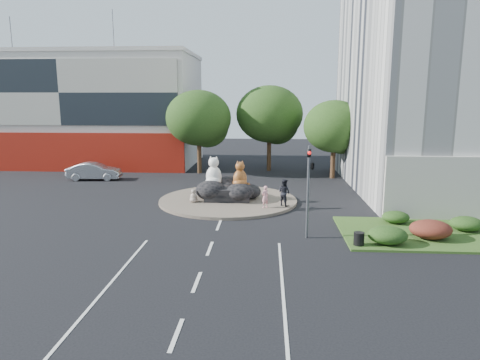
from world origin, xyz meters
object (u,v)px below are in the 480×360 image
object	(u,v)px
cat_white	(214,171)
pedestrian_dark	(284,192)
kitten_white	(246,196)
kitten_calico	(193,195)
cat_tabby	(240,174)
litter_bin	(359,239)
parked_car	(94,171)
pedestrian_pink	(265,197)

from	to	relation	value
cat_white	pedestrian_dark	distance (m)	5.56
kitten_white	kitten_calico	bearing A→B (deg)	173.46
cat_tabby	litter_bin	world-z (taller)	cat_tabby
cat_tabby	kitten_white	xyz separation A→B (m)	(0.48, -0.83, -1.45)
parked_car	kitten_white	bearing A→B (deg)	-126.00
litter_bin	cat_tabby	bearing A→B (deg)	125.76
pedestrian_dark	parked_car	size ratio (longest dim) A/B	0.38
cat_tabby	pedestrian_dark	size ratio (longest dim) A/B	1.06
kitten_calico	kitten_white	xyz separation A→B (m)	(3.72, 0.14, -0.05)
kitten_calico	pedestrian_pink	world-z (taller)	pedestrian_pink
kitten_white	pedestrian_pink	bearing A→B (deg)	-55.11
cat_tabby	pedestrian_dark	distance (m)	3.64
cat_tabby	kitten_white	world-z (taller)	cat_tabby
kitten_calico	pedestrian_pink	distance (m)	5.23
pedestrian_dark	parked_car	bearing A→B (deg)	11.78
kitten_calico	parked_car	xyz separation A→B (m)	(-10.79, 8.81, 0.11)
kitten_calico	kitten_white	bearing A→B (deg)	13.86
cat_tabby	pedestrian_pink	world-z (taller)	cat_tabby
parked_car	litter_bin	bearing A→B (deg)	-134.65
kitten_calico	parked_car	size ratio (longest dim) A/B	0.20
kitten_white	litter_bin	distance (m)	10.37
kitten_calico	pedestrian_pink	xyz separation A→B (m)	(5.06, -1.27, 0.26)
pedestrian_dark	parked_car	xyz separation A→B (m)	(-17.14, 9.47, -0.33)
pedestrian_dark	parked_car	distance (m)	19.58
cat_white	cat_tabby	size ratio (longest dim) A/B	1.13
cat_white	kitten_white	bearing A→B (deg)	-16.73
kitten_calico	pedestrian_dark	world-z (taller)	pedestrian_dark
kitten_calico	cat_white	bearing A→B (deg)	58.14
pedestrian_pink	litter_bin	bearing A→B (deg)	84.09
parked_car	pedestrian_pink	bearing A→B (deg)	-127.59
parked_car	litter_bin	size ratio (longest dim) A/B	7.29
cat_white	cat_tabby	distance (m)	1.99
kitten_calico	parked_car	bearing A→B (deg)	152.41
litter_bin	kitten_calico	bearing A→B (deg)	140.20
cat_tabby	litter_bin	bearing A→B (deg)	-88.76
parked_car	litter_bin	distance (m)	26.75
cat_white	kitten_calico	bearing A→B (deg)	-123.58
pedestrian_pink	kitten_white	bearing A→B (deg)	-86.89
cat_white	cat_tabby	world-z (taller)	cat_white
cat_tabby	kitten_white	bearing A→B (deg)	-94.59
cat_white	kitten_white	xyz separation A→B (m)	(2.43, -1.22, -1.57)
kitten_calico	litter_bin	xyz separation A→B (m)	(9.85, -8.21, -0.24)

